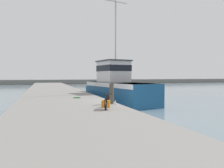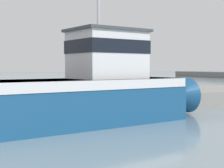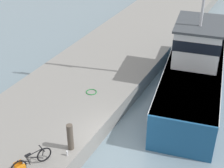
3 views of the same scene
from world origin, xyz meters
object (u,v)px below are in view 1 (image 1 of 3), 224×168
at_px(bicycle_touring, 107,102).
at_px(mooring_post, 112,94).
at_px(fishing_boat_main, 116,87).
at_px(water_bottle_on_curb, 115,103).

bearing_deg(bicycle_touring, mooring_post, 88.31).
distance_m(fishing_boat_main, water_bottle_on_curb, 8.54).
xyz_separation_m(fishing_boat_main, water_bottle_on_curb, (-2.80, -8.05, -0.50)).
distance_m(mooring_post, water_bottle_on_curb, 0.65).
relative_size(bicycle_touring, mooring_post, 1.32).
relative_size(bicycle_touring, water_bottle_on_curb, 6.94).
height_order(fishing_boat_main, bicycle_touring, fishing_boat_main).
xyz_separation_m(mooring_post, water_bottle_on_curb, (0.09, -0.42, -0.49)).
bearing_deg(fishing_boat_main, mooring_post, -121.14).
bearing_deg(mooring_post, fishing_boat_main, 69.28).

